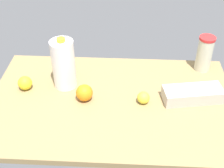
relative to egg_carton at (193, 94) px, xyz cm
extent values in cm
cube|color=#92794D|center=(-38.88, -2.73, -4.72)|extent=(120.00, 76.00, 3.00)
cube|color=beige|center=(0.00, 0.00, 0.00)|extent=(29.92, 15.56, 6.44)
cylinder|color=white|center=(-63.49, 8.37, 9.59)|extent=(11.52, 11.52, 25.62)
cylinder|color=yellow|center=(-63.49, 8.37, 23.30)|extent=(4.03, 4.03, 1.80)
cylinder|color=beige|center=(9.27, 26.83, 6.08)|extent=(8.31, 8.31, 18.60)
cylinder|color=red|center=(9.27, 26.83, 16.08)|extent=(8.55, 8.55, 1.40)
sphere|color=orange|center=(-52.25, -2.52, 0.91)|extent=(8.25, 8.25, 8.25)
sphere|color=yellow|center=(-83.24, 4.14, 0.34)|extent=(7.13, 7.13, 7.13)
sphere|color=yellow|center=(-23.77, -3.51, -0.20)|extent=(6.03, 6.03, 6.03)
camera|label=1|loc=(-32.59, -118.44, 95.28)|focal=50.00mm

